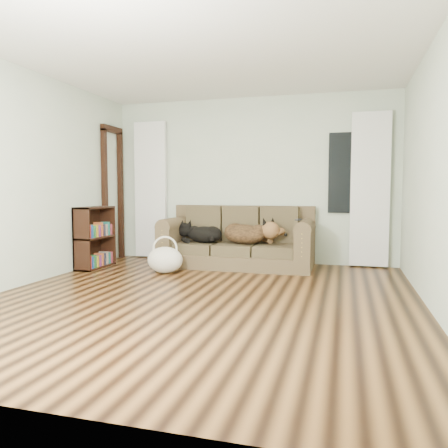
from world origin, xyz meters
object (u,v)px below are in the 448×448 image
(bookshelf, at_px, (95,234))
(dog_black_lab, at_px, (202,234))
(sofa, at_px, (237,237))
(tote_bag, at_px, (165,262))
(dog_shepherd, at_px, (248,234))

(bookshelf, bearing_deg, dog_black_lab, 23.13)
(sofa, distance_m, tote_bag, 1.18)
(sofa, relative_size, dog_shepherd, 3.08)
(sofa, bearing_deg, dog_shepherd, -7.50)
(tote_bag, distance_m, bookshelf, 1.22)
(sofa, xyz_separation_m, tote_bag, (-0.83, -0.79, -0.29))
(dog_shepherd, height_order, tote_bag, dog_shepherd)
(dog_shepherd, relative_size, tote_bag, 1.45)
(dog_shepherd, bearing_deg, dog_black_lab, 30.74)
(sofa, height_order, bookshelf, bookshelf)
(sofa, height_order, dog_black_lab, sofa)
(dog_black_lab, xyz_separation_m, tote_bag, (-0.29, -0.75, -0.32))
(dog_black_lab, bearing_deg, sofa, 32.13)
(sofa, height_order, dog_shepherd, sofa)
(dog_black_lab, xyz_separation_m, dog_shepherd, (0.70, 0.01, 0.01))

